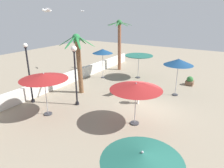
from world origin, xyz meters
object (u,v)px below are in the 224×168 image
object	(u,v)px
patio_umbrella_4	(136,87)
guest_0	(138,92)
patio_umbrella_0	(142,158)
seagull_1	(82,11)
palm_tree_0	(78,57)
palm_tree_1	(119,40)
lounge_chair_0	(117,88)
patio_umbrella_5	(44,77)
lamp_post_1	(29,71)
patio_umbrella_1	(179,62)
patio_umbrella_2	(139,57)
lamp_post_0	(75,68)
planter	(190,81)
patio_umbrella_3	(103,51)
seagull_0	(47,10)

from	to	relation	value
patio_umbrella_4	guest_0	bearing A→B (deg)	20.83
guest_0	patio_umbrella_0	bearing A→B (deg)	-155.02
seagull_1	palm_tree_0	bearing A→B (deg)	-144.16
palm_tree_0	palm_tree_1	size ratio (longest dim) A/B	0.86
lounge_chair_0	patio_umbrella_5	bearing A→B (deg)	161.35
lamp_post_1	palm_tree_0	bearing A→B (deg)	-29.21
patio_umbrella_1	palm_tree_1	distance (m)	9.23
patio_umbrella_0	palm_tree_1	distance (m)	18.84
guest_0	lamp_post_1	bearing A→B (deg)	119.90
patio_umbrella_2	palm_tree_0	world-z (taller)	palm_tree_0
patio_umbrella_1	lamp_post_0	bearing A→B (deg)	134.89
patio_umbrella_0	lamp_post_1	xyz separation A→B (m)	(4.28, 10.86, 0.11)
patio_umbrella_0	palm_tree_0	distance (m)	11.81
seagull_1	planter	bearing A→B (deg)	-85.59
patio_umbrella_3	patio_umbrella_4	world-z (taller)	patio_umbrella_3
patio_umbrella_1	seagull_1	distance (m)	12.35
patio_umbrella_2	patio_umbrella_3	world-z (taller)	patio_umbrella_3
palm_tree_0	seagull_1	distance (m)	8.38
patio_umbrella_4	planter	distance (m)	9.56
patio_umbrella_4	lamp_post_0	xyz separation A→B (m)	(0.26, 4.87, 0.41)
patio_umbrella_4	seagull_1	size ratio (longest dim) A/B	3.36
lounge_chair_0	patio_umbrella_2	bearing A→B (deg)	3.28
patio_umbrella_1	lamp_post_1	distance (m)	11.44
patio_umbrella_4	seagull_1	distance (m)	14.15
lamp_post_0	seagull_0	bearing A→B (deg)	-148.73
patio_umbrella_4	palm_tree_0	size ratio (longest dim) A/B	0.62
planter	patio_umbrella_0	bearing A→B (deg)	-174.26
patio_umbrella_4	seagull_0	distance (m)	6.27
patio_umbrella_0	patio_umbrella_3	bearing A→B (deg)	38.50
planter	lounge_chair_0	bearing A→B (deg)	137.60
patio_umbrella_0	palm_tree_1	bearing A→B (deg)	31.87
patio_umbrella_1	guest_0	world-z (taller)	patio_umbrella_1
patio_umbrella_1	patio_umbrella_2	xyz separation A→B (m)	(2.76, 4.68, -0.54)
seagull_1	patio_umbrella_3	bearing A→B (deg)	-112.54
patio_umbrella_5	guest_0	bearing A→B (deg)	-42.81
patio_umbrella_1	patio_umbrella_5	distance (m)	10.19
seagull_0	lamp_post_0	bearing A→B (deg)	31.27
patio_umbrella_3	planter	bearing A→B (deg)	-73.58
palm_tree_0	lamp_post_1	bearing A→B (deg)	150.79
planter	lamp_post_1	bearing A→B (deg)	138.01
patio_umbrella_2	lamp_post_1	xyz separation A→B (m)	(-9.91, 4.26, 0.24)
patio_umbrella_3	lamp_post_1	size ratio (longest dim) A/B	0.68
palm_tree_0	patio_umbrella_4	bearing A→B (deg)	-109.43
lamp_post_0	lamp_post_1	bearing A→B (deg)	114.22
patio_umbrella_0	patio_umbrella_4	bearing A→B (deg)	27.03
patio_umbrella_5	patio_umbrella_4	bearing A→B (deg)	-70.40
seagull_0	patio_umbrella_3	bearing A→B (deg)	23.52
patio_umbrella_3	planter	distance (m)	8.96
patio_umbrella_2	planter	xyz separation A→B (m)	(0.52, -5.13, -1.89)
lounge_chair_0	palm_tree_0	bearing A→B (deg)	123.39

